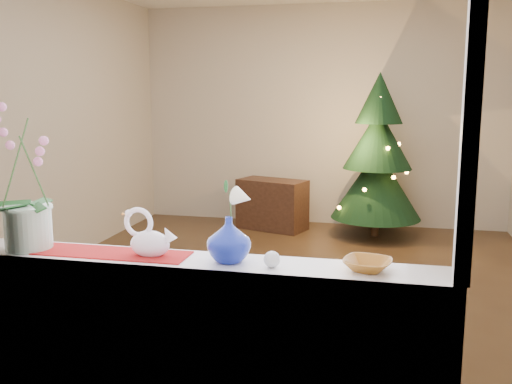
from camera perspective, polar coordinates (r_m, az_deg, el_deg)
ground at (r=4.95m, az=2.97°, el=-9.33°), size 5.00×5.00×0.00m
wall_back at (r=7.16m, az=6.51°, el=7.55°), size 4.50×0.10×2.70m
wall_front at (r=2.27m, az=-7.58°, el=2.88°), size 4.50×0.10×2.70m
wall_left at (r=5.53m, az=-20.68°, el=6.35°), size 0.10×5.00×2.70m
window_apron at (r=2.58m, az=-6.78°, el=-17.51°), size 2.20×0.08×0.88m
windowsill at (r=2.49m, az=-6.30°, el=-7.12°), size 2.20×0.26×0.04m
window_frame at (r=2.29m, az=-7.51°, el=11.71°), size 2.22×0.06×1.60m
runner at (r=2.62m, az=-14.22°, el=-5.93°), size 0.70×0.20×0.01m
orchid_pot at (r=2.75m, az=-22.13°, el=1.36°), size 0.27×0.27×0.66m
swan at (r=2.52m, az=-10.59°, el=-4.12°), size 0.26×0.17×0.20m
blue_vase at (r=2.40m, az=-2.73°, el=-4.41°), size 0.27×0.27×0.22m
lily at (r=2.36m, az=-2.77°, el=0.18°), size 0.12×0.07×0.17m
paperweight at (r=2.34m, az=1.61°, el=-6.75°), size 0.09×0.09×0.07m
amber_dish at (r=2.35m, az=11.09°, el=-7.23°), size 0.19×0.19×0.04m
xmas_tree at (r=6.60m, az=12.05°, el=3.58°), size 1.14×1.14×1.86m
side_table at (r=6.90m, az=1.64°, el=-1.25°), size 0.89×0.64×0.60m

